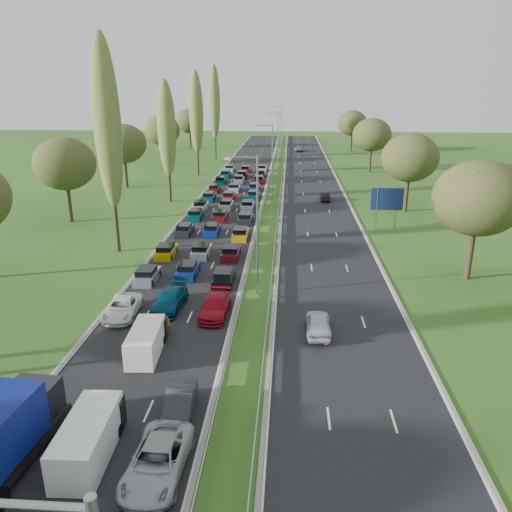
# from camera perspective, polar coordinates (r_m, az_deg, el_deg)

# --- Properties ---
(ground) EXTENTS (260.00, 260.00, 0.00)m
(ground) POSITION_cam_1_polar(r_m,az_deg,el_deg) (79.03, 1.87, 6.24)
(ground) COLOR #274A17
(ground) RESTS_ON ground
(near_carriageway) EXTENTS (10.50, 215.00, 0.04)m
(near_carriageway) POSITION_cam_1_polar(r_m,az_deg,el_deg) (81.96, -2.82, 6.69)
(near_carriageway) COLOR black
(near_carriageway) RESTS_ON ground
(far_carriageway) EXTENTS (10.50, 215.00, 0.04)m
(far_carriageway) POSITION_cam_1_polar(r_m,az_deg,el_deg) (81.54, 6.71, 6.52)
(far_carriageway) COLOR black
(far_carriageway) RESTS_ON ground
(central_reservation) EXTENTS (2.36, 215.00, 0.32)m
(central_reservation) POSITION_cam_1_polar(r_m,az_deg,el_deg) (81.35, 1.94, 7.00)
(central_reservation) COLOR gray
(central_reservation) RESTS_ON ground
(lamp_columns) EXTENTS (0.18, 140.18, 12.00)m
(lamp_columns) POSITION_cam_1_polar(r_m,az_deg,el_deg) (75.97, 1.87, 10.34)
(lamp_columns) COLOR gray
(lamp_columns) RESTS_ON ground
(poplar_row) EXTENTS (2.80, 127.80, 22.44)m
(poplar_row) POSITION_cam_1_polar(r_m,az_deg,el_deg) (68.02, -12.43, 14.35)
(poplar_row) COLOR #2D2116
(poplar_row) RESTS_ON ground
(woodland_left) EXTENTS (8.00, 166.00, 11.10)m
(woodland_left) POSITION_cam_1_polar(r_m,az_deg,el_deg) (67.09, -22.21, 9.30)
(woodland_left) COLOR #2D2116
(woodland_left) RESTS_ON ground
(woodland_right) EXTENTS (8.00, 153.00, 11.10)m
(woodland_right) POSITION_cam_1_polar(r_m,az_deg,el_deg) (66.65, 18.77, 9.64)
(woodland_right) COLOR #2D2116
(woodland_right) RESTS_ON ground
(traffic_queue_fill) EXTENTS (9.07, 68.03, 0.80)m
(traffic_queue_fill) POSITION_cam_1_polar(r_m,az_deg,el_deg) (77.08, -3.21, 6.24)
(traffic_queue_fill) COLOR slate
(traffic_queue_fill) RESTS_ON ground
(near_car_2) EXTENTS (2.59, 5.19, 1.41)m
(near_car_2) POSITION_cam_1_polar(r_m,az_deg,el_deg) (40.73, -15.02, -5.71)
(near_car_2) COLOR white
(near_car_2) RESTS_ON near_carriageway
(near_car_7) EXTENTS (2.50, 5.39, 1.52)m
(near_car_7) POSITION_cam_1_polar(r_m,az_deg,el_deg) (41.22, -9.83, -4.93)
(near_car_7) COLOR #05354F
(near_car_7) RESTS_ON near_carriageway
(near_car_8) EXTENTS (2.23, 4.75, 1.57)m
(near_car_8) POSITION_cam_1_polar(r_m,az_deg,el_deg) (35.97, -12.07, -8.72)
(near_car_8) COLOR #B1690B
(near_car_8) RESTS_ON near_carriageway
(near_car_9) EXTENTS (1.73, 4.42, 1.43)m
(near_car_9) POSITION_cam_1_polar(r_m,az_deg,el_deg) (28.63, -8.76, -16.50)
(near_car_9) COLOR black
(near_car_9) RESTS_ON near_carriageway
(near_car_10) EXTENTS (2.71, 5.52, 1.51)m
(near_car_10) POSITION_cam_1_polar(r_m,az_deg,el_deg) (25.33, -11.21, -22.00)
(near_car_10) COLOR #A1A6AA
(near_car_10) RESTS_ON near_carriageway
(near_car_11) EXTENTS (2.28, 5.18, 1.48)m
(near_car_11) POSITION_cam_1_polar(r_m,az_deg,el_deg) (39.62, -4.69, -5.75)
(near_car_11) COLOR maroon
(near_car_11) RESTS_ON near_carriageway
(far_car_0) EXTENTS (1.87, 4.51, 1.53)m
(far_car_0) POSITION_cam_1_polar(r_m,az_deg,el_deg) (37.02, 7.13, -7.64)
(far_car_0) COLOR silver
(far_car_0) RESTS_ON far_carriageway
(far_car_1) EXTENTS (1.46, 4.18, 1.38)m
(far_car_1) POSITION_cam_1_polar(r_m,az_deg,el_deg) (80.28, 7.86, 6.79)
(far_car_1) COLOR black
(far_car_1) RESTS_ON far_carriageway
(far_car_2) EXTENTS (2.66, 5.33, 1.45)m
(far_car_2) POSITION_cam_1_polar(r_m,az_deg,el_deg) (142.89, 4.92, 12.14)
(far_car_2) COLOR slate
(far_car_2) RESTS_ON far_carriageway
(white_van_front) EXTENTS (2.07, 5.27, 2.12)m
(white_van_front) POSITION_cam_1_polar(r_m,az_deg,el_deg) (26.97, -18.46, -18.97)
(white_van_front) COLOR white
(white_van_front) RESTS_ON near_carriageway
(white_van_rear) EXTENTS (1.87, 4.77, 1.92)m
(white_van_rear) POSITION_cam_1_polar(r_m,az_deg,el_deg) (34.85, -12.39, -9.37)
(white_van_rear) COLOR white
(white_van_rear) RESTS_ON near_carriageway
(direction_sign) EXTENTS (4.00, 0.20, 5.20)m
(direction_sign) POSITION_cam_1_polar(r_m,az_deg,el_deg) (65.05, 14.74, 6.11)
(direction_sign) COLOR gray
(direction_sign) RESTS_ON ground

